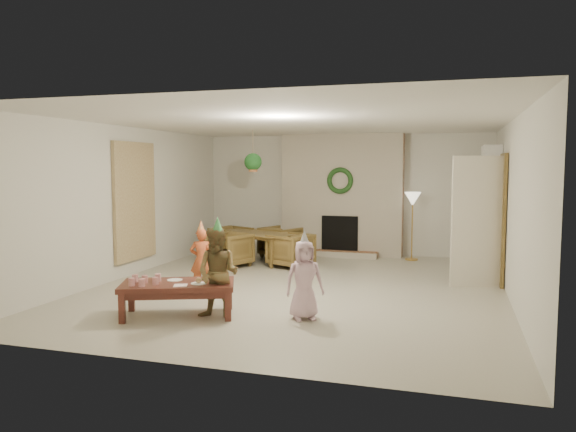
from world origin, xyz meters
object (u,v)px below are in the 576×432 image
at_px(dining_table, 256,247).
at_px(coffee_table_top, 178,285).
at_px(dining_chair_right, 291,250).
at_px(dining_chair_left, 231,242).
at_px(dining_chair_near, 229,250).
at_px(child_plaid, 218,274).
at_px(child_red, 201,260).
at_px(child_pink, 304,280).
at_px(dining_chair_far, 281,242).

xyz_separation_m(dining_table, coffee_table_top, (0.42, -3.94, 0.10)).
bearing_deg(dining_table, dining_chair_right, 0.00).
distance_m(dining_table, dining_chair_left, 0.71).
height_order(dining_chair_near, child_plaid, child_plaid).
bearing_deg(coffee_table_top, dining_chair_left, 82.53).
distance_m(dining_table, child_red, 2.62).
bearing_deg(dining_chair_right, child_pink, 43.76).
height_order(child_plaid, child_pink, child_plaid).
relative_size(dining_table, dining_chair_near, 2.34).
height_order(dining_table, dining_chair_right, dining_chair_right).
height_order(dining_table, coffee_table_top, dining_table).
xyz_separation_m(coffee_table_top, child_pink, (1.53, 0.32, 0.09)).
bearing_deg(dining_table, child_plaid, -51.86).
relative_size(dining_chair_left, coffee_table_top, 0.50).
height_order(dining_chair_near, coffee_table_top, dining_chair_near).
xyz_separation_m(dining_chair_right, child_red, (-0.71, -2.24, 0.15)).
distance_m(coffee_table_top, child_red, 1.37).
distance_m(dining_chair_near, dining_chair_right, 1.13).
relative_size(dining_chair_far, child_red, 0.74).
bearing_deg(dining_chair_near, dining_table, 90.00).
relative_size(dining_chair_left, child_pink, 0.72).
relative_size(dining_chair_far, dining_chair_right, 1.00).
height_order(coffee_table_top, child_red, child_red).
bearing_deg(child_red, dining_chair_far, -114.08).
height_order(dining_table, dining_chair_far, dining_chair_far).
bearing_deg(dining_chair_far, dining_chair_left, 45.00).
bearing_deg(dining_chair_left, dining_chair_far, -45.00).
bearing_deg(dining_table, coffee_table_top, -59.45).
bearing_deg(child_plaid, coffee_table_top, -175.69).
relative_size(dining_chair_near, dining_chair_far, 1.00).
distance_m(dining_chair_near, dining_chair_left, 1.00).
bearing_deg(dining_chair_near, coffee_table_top, -53.32).
distance_m(dining_table, child_pink, 4.11).
height_order(dining_table, child_plaid, child_plaid).
xyz_separation_m(dining_table, dining_chair_near, (-0.29, -0.64, 0.03)).
xyz_separation_m(dining_chair_left, child_plaid, (1.60, -4.21, 0.24)).
height_order(dining_chair_far, dining_chair_left, same).
height_order(dining_table, dining_chair_left, dining_chair_left).
distance_m(dining_chair_far, child_red, 3.26).
height_order(coffee_table_top, child_pink, child_pink).
bearing_deg(dining_chair_left, coffee_table_top, -141.41).
distance_m(dining_table, dining_chair_near, 0.71).
xyz_separation_m(child_red, child_pink, (1.85, -1.01, 0.01)).
bearing_deg(child_red, coffee_table_top, 82.89).
distance_m(child_plaid, child_pink, 1.04).
relative_size(dining_chair_far, child_pink, 0.72).
distance_m(coffee_table_top, child_pink, 1.56).
relative_size(dining_chair_near, child_plaid, 0.62).
height_order(dining_chair_far, coffee_table_top, dining_chair_far).
xyz_separation_m(dining_table, dining_chair_left, (-0.64, 0.29, 0.03)).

